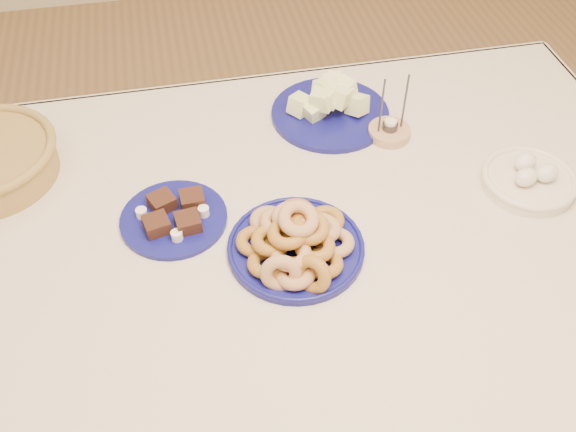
# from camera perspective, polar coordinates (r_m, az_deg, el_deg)

# --- Properties ---
(ground) EXTENTS (5.00, 5.00, 0.00)m
(ground) POSITION_cam_1_polar(r_m,az_deg,el_deg) (1.91, -0.32, -16.71)
(ground) COLOR olive
(ground) RESTS_ON ground
(dining_table) EXTENTS (1.71, 1.11, 0.75)m
(dining_table) POSITION_cam_1_polar(r_m,az_deg,el_deg) (1.37, -0.43, -4.45)
(dining_table) COLOR brown
(dining_table) RESTS_ON ground
(donut_platter) EXTENTS (0.35, 0.35, 0.12)m
(donut_platter) POSITION_cam_1_polar(r_m,az_deg,el_deg) (1.23, 0.72, -2.36)
(donut_platter) COLOR navy
(donut_platter) RESTS_ON dining_table
(melon_plate) EXTENTS (0.34, 0.34, 0.10)m
(melon_plate) POSITION_cam_1_polar(r_m,az_deg,el_deg) (1.55, 3.72, 9.84)
(melon_plate) COLOR navy
(melon_plate) RESTS_ON dining_table
(brownie_plate) EXTENTS (0.23, 0.23, 0.04)m
(brownie_plate) POSITION_cam_1_polar(r_m,az_deg,el_deg) (1.32, -10.08, -0.04)
(brownie_plate) COLOR navy
(brownie_plate) RESTS_ON dining_table
(candle_holder) EXTENTS (0.11, 0.11, 0.16)m
(candle_holder) POSITION_cam_1_polar(r_m,az_deg,el_deg) (1.52, 9.00, 7.47)
(candle_holder) COLOR tan
(candle_holder) RESTS_ON dining_table
(egg_bowl) EXTENTS (0.25, 0.25, 0.07)m
(egg_bowl) POSITION_cam_1_polar(r_m,az_deg,el_deg) (1.46, 20.64, 3.11)
(egg_bowl) COLOR silver
(egg_bowl) RESTS_ON dining_table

